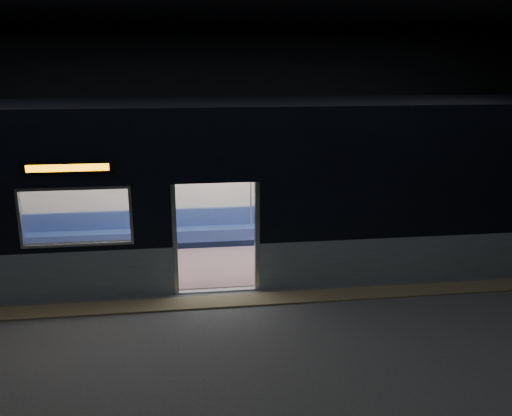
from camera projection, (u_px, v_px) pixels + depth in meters
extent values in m
cube|color=#47494C|center=(222.00, 317.00, 8.99)|extent=(24.00, 14.00, 0.01)
cube|color=black|center=(202.00, 121.00, 15.02)|extent=(24.00, 0.04, 5.00)
cube|color=#8C7F59|center=(219.00, 302.00, 9.51)|extent=(22.80, 0.50, 0.03)
cube|color=#919EAD|center=(466.00, 256.00, 10.52)|extent=(8.30, 0.12, 0.90)
cube|color=black|center=(475.00, 175.00, 10.10)|extent=(8.30, 0.12, 2.30)
cube|color=black|center=(215.00, 150.00, 9.32)|extent=(1.40, 0.12, 1.15)
cube|color=#B7BABC|center=(175.00, 240.00, 9.64)|extent=(0.08, 0.14, 2.05)
cube|color=#B7BABC|center=(257.00, 236.00, 9.84)|extent=(0.08, 0.14, 2.05)
cube|color=black|center=(68.00, 168.00, 8.99)|extent=(1.50, 0.04, 0.18)
cube|color=#FF8901|center=(68.00, 168.00, 8.98)|extent=(1.34, 0.03, 0.12)
cube|color=beige|center=(208.00, 175.00, 12.35)|extent=(18.00, 0.12, 3.20)
cube|color=black|center=(209.00, 105.00, 10.53)|extent=(18.00, 3.00, 0.15)
cube|color=#805D62|center=(213.00, 262.00, 11.38)|extent=(17.76, 2.76, 0.04)
cube|color=beige|center=(210.00, 152.00, 10.77)|extent=(17.76, 2.76, 0.10)
cube|color=navy|center=(210.00, 236.00, 12.39)|extent=(11.00, 0.48, 0.41)
cube|color=navy|center=(209.00, 217.00, 12.47)|extent=(11.00, 0.10, 0.40)
cube|color=#7C5A61|center=(35.00, 280.00, 9.85)|extent=(4.40, 0.48, 0.41)
cube|color=#7C5A61|center=(383.00, 263.00, 10.71)|extent=(4.40, 0.48, 0.41)
cylinder|color=silver|center=(163.00, 227.00, 9.87)|extent=(0.04, 0.04, 2.26)
cylinder|color=silver|center=(166.00, 198.00, 12.04)|extent=(0.04, 0.04, 2.26)
cylinder|color=silver|center=(266.00, 223.00, 10.12)|extent=(0.04, 0.04, 2.26)
cylinder|color=silver|center=(251.00, 195.00, 12.28)|extent=(0.04, 0.04, 2.26)
cylinder|color=silver|center=(208.00, 163.00, 11.91)|extent=(11.00, 0.03, 0.03)
cube|color=black|center=(410.00, 219.00, 12.74)|extent=(0.15, 0.42, 0.14)
cube|color=black|center=(418.00, 219.00, 12.76)|extent=(0.15, 0.42, 0.14)
cylinder|color=black|center=(413.00, 232.00, 12.62)|extent=(0.10, 0.10, 0.43)
cylinder|color=black|center=(420.00, 232.00, 12.64)|extent=(0.10, 0.10, 0.43)
cube|color=pink|center=(411.00, 216.00, 12.91)|extent=(0.36, 0.20, 0.18)
cylinder|color=pink|center=(411.00, 203.00, 12.85)|extent=(0.37, 0.37, 0.47)
sphere|color=tan|center=(413.00, 190.00, 12.75)|extent=(0.19, 0.19, 0.19)
sphere|color=black|center=(412.00, 188.00, 12.78)|extent=(0.20, 0.20, 0.20)
cube|color=black|center=(414.00, 214.00, 12.64)|extent=(0.24, 0.21, 0.12)
cube|color=white|center=(417.00, 175.00, 12.95)|extent=(1.01, 0.03, 0.66)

